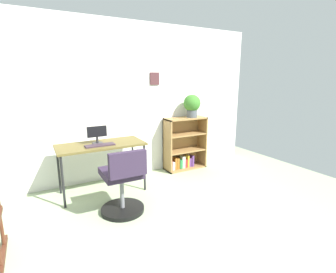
{
  "coord_description": "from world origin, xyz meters",
  "views": [
    {
      "loc": [
        -1.11,
        -1.72,
        1.57
      ],
      "look_at": [
        0.45,
        1.13,
        0.83
      ],
      "focal_mm": 26.85,
      "sensor_mm": 36.0,
      "label": 1
    }
  ],
  "objects_px": {
    "monitor": "(97,134)",
    "potted_plant_on_shelf": "(192,105)",
    "office_chair": "(123,185)",
    "bookshelf_low": "(183,146)",
    "keyboard": "(100,145)",
    "desk": "(101,148)"
  },
  "relations": [
    {
      "from": "monitor",
      "to": "potted_plant_on_shelf",
      "type": "distance_m",
      "value": 1.74
    },
    {
      "from": "keyboard",
      "to": "desk",
      "type": "bearing_deg",
      "value": 69.98
    },
    {
      "from": "monitor",
      "to": "keyboard",
      "type": "xyz_separation_m",
      "value": [
        -0.0,
        -0.13,
        -0.12
      ]
    },
    {
      "from": "desk",
      "to": "keyboard",
      "type": "xyz_separation_m",
      "value": [
        -0.04,
        -0.1,
        0.06
      ]
    },
    {
      "from": "keyboard",
      "to": "potted_plant_on_shelf",
      "type": "bearing_deg",
      "value": 11.47
    },
    {
      "from": "bookshelf_low",
      "to": "potted_plant_on_shelf",
      "type": "distance_m",
      "value": 0.74
    },
    {
      "from": "monitor",
      "to": "keyboard",
      "type": "relative_size",
      "value": 0.69
    },
    {
      "from": "office_chair",
      "to": "bookshelf_low",
      "type": "bearing_deg",
      "value": 34.57
    },
    {
      "from": "desk",
      "to": "office_chair",
      "type": "bearing_deg",
      "value": -85.13
    },
    {
      "from": "keyboard",
      "to": "potted_plant_on_shelf",
      "type": "xyz_separation_m",
      "value": [
        1.7,
        0.35,
        0.43
      ]
    },
    {
      "from": "office_chair",
      "to": "potted_plant_on_shelf",
      "type": "height_order",
      "value": "potted_plant_on_shelf"
    },
    {
      "from": "keyboard",
      "to": "office_chair",
      "type": "bearing_deg",
      "value": -80.95
    },
    {
      "from": "monitor",
      "to": "keyboard",
      "type": "height_order",
      "value": "monitor"
    },
    {
      "from": "monitor",
      "to": "potted_plant_on_shelf",
      "type": "height_order",
      "value": "potted_plant_on_shelf"
    },
    {
      "from": "office_chair",
      "to": "keyboard",
      "type": "bearing_deg",
      "value": 99.05
    },
    {
      "from": "office_chair",
      "to": "potted_plant_on_shelf",
      "type": "relative_size",
      "value": 2.07
    },
    {
      "from": "office_chair",
      "to": "bookshelf_low",
      "type": "distance_m",
      "value": 1.79
    },
    {
      "from": "potted_plant_on_shelf",
      "to": "bookshelf_low",
      "type": "bearing_deg",
      "value": 155.66
    },
    {
      "from": "monitor",
      "to": "bookshelf_low",
      "type": "xyz_separation_m",
      "value": [
        1.57,
        0.27,
        -0.43
      ]
    },
    {
      "from": "monitor",
      "to": "potted_plant_on_shelf",
      "type": "relative_size",
      "value": 0.67
    },
    {
      "from": "monitor",
      "to": "bookshelf_low",
      "type": "height_order",
      "value": "monitor"
    },
    {
      "from": "potted_plant_on_shelf",
      "to": "office_chair",
      "type": "bearing_deg",
      "value": -149.1
    }
  ]
}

